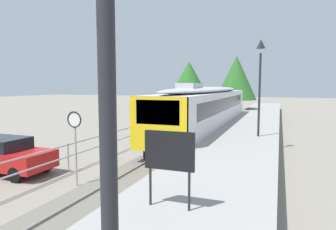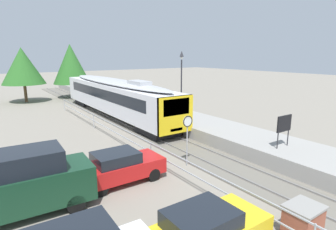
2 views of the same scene
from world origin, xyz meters
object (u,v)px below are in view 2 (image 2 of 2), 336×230
object	(u,v)px
brick_utility_cabinet	(303,221)
parked_van_dark_green	(21,183)
speed_limit_sign	(188,128)
commuter_train	(115,95)
platform_lamp_mid_platform	(181,70)
platform_notice_board	(284,125)
parked_hatchback_red	(120,166)

from	to	relation	value
brick_utility_cabinet	parked_van_dark_green	xyz separation A→B (m)	(-7.38, 6.68, 0.72)
speed_limit_sign	parked_van_dark_green	world-z (taller)	speed_limit_sign
commuter_train	platform_lamp_mid_platform	distance (m)	7.04
platform_lamp_mid_platform	platform_notice_board	bearing A→B (deg)	-96.56
parked_van_dark_green	platform_lamp_mid_platform	bearing A→B (deg)	31.37
brick_utility_cabinet	parked_van_dark_green	world-z (taller)	parked_van_dark_green
commuter_train	brick_utility_cabinet	bearing A→B (deg)	-96.80
platform_lamp_mid_platform	parked_hatchback_red	bearing A→B (deg)	-140.50
speed_limit_sign	parked_hatchback_red	xyz separation A→B (m)	(-3.82, 0.28, -1.33)
platform_lamp_mid_platform	platform_notice_board	world-z (taller)	platform_lamp_mid_platform
brick_utility_cabinet	parked_hatchback_red	size ratio (longest dim) A/B	0.30
speed_limit_sign	parked_van_dark_green	distance (m)	8.01
brick_utility_cabinet	parked_van_dark_green	bearing A→B (deg)	137.86
platform_notice_board	speed_limit_sign	world-z (taller)	speed_limit_sign
platform_notice_board	parked_hatchback_red	xyz separation A→B (m)	(-8.50, 2.88, -1.40)
speed_limit_sign	parked_van_dark_green	size ratio (longest dim) A/B	0.56
platform_notice_board	speed_limit_sign	size ratio (longest dim) A/B	0.64
platform_notice_board	parked_van_dark_green	xyz separation A→B (m)	(-12.64, 2.45, -0.89)
commuter_train	parked_hatchback_red	size ratio (longest dim) A/B	5.06
platform_lamp_mid_platform	parked_van_dark_green	bearing A→B (deg)	-148.63
platform_lamp_mid_platform	speed_limit_sign	size ratio (longest dim) A/B	1.91
parked_hatchback_red	parked_van_dark_green	distance (m)	4.20
brick_utility_cabinet	parked_van_dark_green	distance (m)	9.98
commuter_train	platform_lamp_mid_platform	size ratio (longest dim) A/B	3.78
speed_limit_sign	platform_lamp_mid_platform	bearing A→B (deg)	54.49
platform_notice_board	speed_limit_sign	xyz separation A→B (m)	(-4.68, 2.61, -0.06)
platform_lamp_mid_platform	parked_van_dark_green	size ratio (longest dim) A/B	1.07
platform_lamp_mid_platform	brick_utility_cabinet	distance (m)	16.98
parked_hatchback_red	parked_van_dark_green	xyz separation A→B (m)	(-4.15, -0.44, 0.50)
platform_notice_board	parked_hatchback_red	size ratio (longest dim) A/B	0.45
speed_limit_sign	commuter_train	bearing A→B (deg)	82.24
commuter_train	platform_notice_board	xyz separation A→B (m)	(2.84, -16.09, 0.04)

